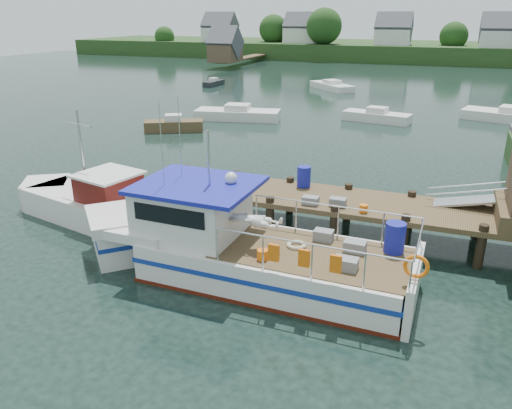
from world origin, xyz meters
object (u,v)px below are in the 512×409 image
(work_boat, at_px, (95,203))
(moored_e, at_px, (214,83))
(moored_rowboat, at_px, (174,125))
(moored_a, at_px, (238,114))
(lobster_boat, at_px, (234,246))
(dock, at_px, (471,192))
(moored_b, at_px, (377,116))
(moored_d, at_px, (332,86))

(work_boat, relative_size, moored_e, 2.50)
(moored_rowboat, xyz_separation_m, moored_a, (2.74, 5.59, 0.01))
(lobster_boat, height_order, work_boat, lobster_boat)
(dock, xyz_separation_m, moored_e, (-27.54, 36.89, -1.89))
(lobster_boat, height_order, moored_e, lobster_boat)
(moored_b, bearing_deg, moored_e, 121.05)
(lobster_boat, xyz_separation_m, moored_b, (0.81, 27.09, -0.60))
(lobster_boat, relative_size, moored_d, 1.96)
(moored_b, xyz_separation_m, moored_d, (-7.37, 16.48, -0.03))
(dock, xyz_separation_m, work_boat, (-14.37, -2.33, -1.51))
(dock, relative_size, work_boat, 1.90)
(moored_rowboat, bearing_deg, moored_b, 35.86)
(dock, distance_m, work_boat, 14.64)
(moored_rowboat, bearing_deg, moored_a, 66.60)
(moored_e, bearing_deg, lobster_boat, -70.78)
(lobster_boat, distance_m, moored_d, 44.06)
(lobster_boat, height_order, moored_d, lobster_boat)
(dock, relative_size, moored_b, 3.01)
(dock, height_order, moored_d, dock)
(moored_e, bearing_deg, dock, -60.24)
(lobster_boat, bearing_deg, moored_b, 89.63)
(dock, relative_size, moored_a, 2.34)
(moored_d, height_order, moored_e, moored_d)
(moored_e, bearing_deg, moored_rowboat, -78.44)
(moored_rowboat, height_order, moored_d, moored_rowboat)
(moored_d, bearing_deg, moored_b, -79.83)
(work_boat, xyz_separation_m, moored_rowboat, (-5.38, 16.00, -0.27))
(lobster_boat, bearing_deg, moored_e, 117.54)
(dock, bearing_deg, lobster_boat, -146.74)
(dock, height_order, lobster_boat, lobster_boat)
(lobster_boat, relative_size, moored_b, 2.17)
(work_boat, relative_size, moored_d, 1.43)
(moored_a, relative_size, moored_b, 1.29)
(dock, bearing_deg, moored_b, 105.66)
(lobster_boat, bearing_deg, dock, 34.60)
(moored_b, bearing_deg, work_boat, -132.79)
(lobster_boat, distance_m, moored_a, 25.88)
(moored_b, distance_m, moored_d, 18.05)
(work_boat, bearing_deg, dock, 22.14)
(moored_a, height_order, moored_e, moored_a)
(moored_a, bearing_deg, moored_rowboat, -106.93)
(work_boat, distance_m, moored_e, 41.38)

